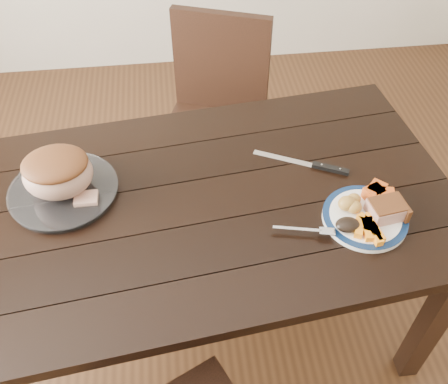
{
  "coord_description": "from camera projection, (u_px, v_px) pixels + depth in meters",
  "views": [
    {
      "loc": [
        -0.04,
        -1.03,
        1.88
      ],
      "look_at": [
        0.08,
        -0.02,
        0.8
      ],
      "focal_mm": 40.0,
      "sensor_mm": 36.0,
      "label": 1
    }
  ],
  "objects": [
    {
      "name": "dark_mushroom",
      "position": [
        348.0,
        225.0,
        1.42
      ],
      "size": [
        0.07,
        0.05,
        0.03
      ],
      "primitive_type": "ellipsoid",
      "color": "black",
      "rests_on": "dinner_plate"
    },
    {
      "name": "pumpkin_wedges",
      "position": [
        378.0,
        193.0,
        1.5
      ],
      "size": [
        0.09,
        0.09,
        0.04
      ],
      "color": "#E65519",
      "rests_on": "dinner_plate"
    },
    {
      "name": "pork_slice",
      "position": [
        386.0,
        210.0,
        1.45
      ],
      "size": [
        0.11,
        0.09,
        0.04
      ],
      "primitive_type": "cube",
      "rotation": [
        0.0,
        0.0,
        0.15
      ],
      "color": "tan",
      "rests_on": "dinner_plate"
    },
    {
      "name": "roast_joint",
      "position": [
        58.0,
        174.0,
        1.49
      ],
      "size": [
        0.21,
        0.18,
        0.14
      ],
      "primitive_type": "ellipsoid",
      "color": "tan",
      "rests_on": "serving_platter"
    },
    {
      "name": "roasted_potatoes",
      "position": [
        351.0,
        204.0,
        1.47
      ],
      "size": [
        0.07,
        0.07,
        0.04
      ],
      "color": "gold",
      "rests_on": "dinner_plate"
    },
    {
      "name": "dining_table",
      "position": [
        199.0,
        220.0,
        1.6
      ],
      "size": [
        1.69,
        1.08,
        0.75
      ],
      "rotation": [
        0.0,
        0.0,
        0.11
      ],
      "color": "black",
      "rests_on": "ground"
    },
    {
      "name": "carrot_batons",
      "position": [
        369.0,
        228.0,
        1.42
      ],
      "size": [
        0.08,
        0.12,
        0.02
      ],
      "color": "orange",
      "rests_on": "dinner_plate"
    },
    {
      "name": "cut_slice",
      "position": [
        86.0,
        199.0,
        1.5
      ],
      "size": [
        0.07,
        0.06,
        0.02
      ],
      "primitive_type": "cube",
      "rotation": [
        0.0,
        0.0,
        0.01
      ],
      "color": "tan",
      "rests_on": "serving_platter"
    },
    {
      "name": "dinner_plate",
      "position": [
        365.0,
        218.0,
        1.47
      ],
      "size": [
        0.25,
        0.25,
        0.02
      ],
      "primitive_type": "cylinder",
      "color": "white",
      "rests_on": "dining_table"
    },
    {
      "name": "chair_far",
      "position": [
        215.0,
        111.0,
        2.2
      ],
      "size": [
        0.54,
        0.55,
        0.93
      ],
      "rotation": [
        0.0,
        0.0,
        2.79
      ],
      "color": "black",
      "rests_on": "ground"
    },
    {
      "name": "plate_rim",
      "position": [
        365.0,
        216.0,
        1.47
      ],
      "size": [
        0.25,
        0.25,
        0.02
      ],
      "primitive_type": "torus",
      "color": "#0D2245",
      "rests_on": "dinner_plate"
    },
    {
      "name": "carving_knife",
      "position": [
        318.0,
        166.0,
        1.63
      ],
      "size": [
        0.3,
        0.16,
        0.01
      ],
      "rotation": [
        0.0,
        0.0,
        -0.46
      ],
      "color": "silver",
      "rests_on": "dining_table"
    },
    {
      "name": "ground",
      "position": [
        204.0,
        322.0,
        2.08
      ],
      "size": [
        4.0,
        4.0,
        0.0
      ],
      "primitive_type": "plane",
      "color": "#472B16",
      "rests_on": "ground"
    },
    {
      "name": "fork",
      "position": [
        309.0,
        230.0,
        1.43
      ],
      "size": [
        0.18,
        0.06,
        0.0
      ],
      "rotation": [
        0.0,
        0.0,
        -0.22
      ],
      "color": "silver",
      "rests_on": "dinner_plate"
    },
    {
      "name": "serving_platter",
      "position": [
        64.0,
        192.0,
        1.55
      ],
      "size": [
        0.33,
        0.33,
        0.02
      ],
      "primitive_type": "cylinder",
      "color": "white",
      "rests_on": "dining_table"
    }
  ]
}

